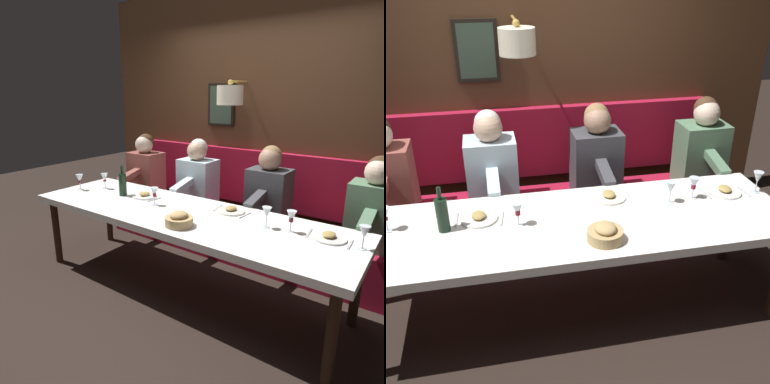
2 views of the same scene
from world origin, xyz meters
The scene contains 16 objects.
ground_plane centered at (0.00, 0.00, 0.00)m, with size 12.00×12.00×0.00m, color black.
dining_table centered at (0.00, 0.00, 0.68)m, with size 0.90×2.95×0.74m.
banquette_bench centered at (0.89, 0.00, 0.23)m, with size 0.52×3.15×0.45m, color maroon.
back_wall_panel centered at (1.46, 0.00, 1.36)m, with size 0.59×4.35×2.90m.
diner_nearest centered at (0.88, -1.35, 0.82)m, with size 0.60×0.40×0.79m.
diner_near centered at (0.88, -0.40, 0.82)m, with size 0.60×0.40×0.79m.
diner_middle centered at (0.88, 0.45, 0.82)m, with size 0.60×0.40×0.79m.
place_setting_0 centered at (0.25, -0.34, 0.75)m, with size 0.24×0.33×0.05m.
place_setting_1 centered at (0.16, -1.18, 0.75)m, with size 0.24×0.32×0.05m.
place_setting_2 centered at (0.14, 0.57, 0.75)m, with size 0.24×0.32×0.05m.
wine_glass_0 centered at (0.01, 0.32, 0.86)m, with size 0.07×0.07×0.16m.
wine_glass_1 centered at (0.13, -0.92, 0.86)m, with size 0.07×0.07×0.16m.
wine_glass_3 centered at (0.10, -0.73, 0.86)m, with size 0.07×0.07×0.16m.
wine_glass_5 centered at (0.12, -1.40, 0.86)m, with size 0.07×0.07×0.16m.
wine_bottle centered at (0.05, 0.78, 0.86)m, with size 0.08×0.08×0.30m.
bread_bowl centered at (-0.26, -0.17, 0.79)m, with size 0.22×0.22×0.12m.
Camera 2 is at (-2.44, 0.45, 2.24)m, focal length 41.91 mm.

